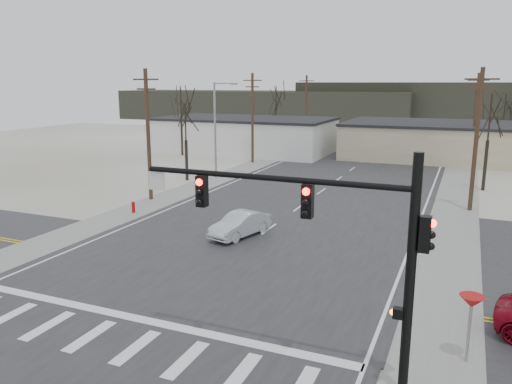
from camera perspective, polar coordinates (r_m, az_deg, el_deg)
ground at (r=24.31m, az=-5.58°, el=-9.32°), size 140.00×140.00×0.00m
main_road at (r=37.53m, az=5.41°, el=-1.45°), size 18.00×110.00×0.05m
cross_road at (r=24.31m, az=-5.58°, el=-9.28°), size 90.00×10.00×0.04m
sidewalk_left at (r=46.10m, az=-5.31°, el=1.17°), size 3.00×90.00×0.06m
sidewalk_right at (r=40.77m, az=21.97°, el=-1.18°), size 3.00×90.00×0.06m
traffic_signal_mast at (r=14.56m, az=9.95°, el=-4.99°), size 8.95×0.43×7.20m
fire_hydrant at (r=35.93m, az=-13.84°, el=-1.68°), size 0.24×0.24×0.87m
yield_sign at (r=17.69m, az=23.42°, el=-11.68°), size 0.80×0.80×2.35m
building_left_far at (r=65.90m, az=-1.23°, el=6.56°), size 22.30×12.30×4.50m
building_right_far at (r=64.14m, az=22.16°, el=5.40°), size 26.30×14.30×4.30m
upole_left_b at (r=39.07m, az=-12.23°, el=6.62°), size 2.20×0.30×10.00m
upole_left_c at (r=56.55m, az=-0.41°, el=8.61°), size 2.20×0.30×10.00m
upole_left_d at (r=75.29m, az=5.74°, el=9.50°), size 2.20×0.30×10.00m
upole_right_a at (r=37.96m, az=23.88°, el=5.68°), size 2.20×0.30×10.00m
upole_right_b at (r=59.89m, az=23.75°, el=7.79°), size 2.20×0.30×10.00m
streetlight_main at (r=47.25m, az=-4.49°, el=7.65°), size 2.40×0.25×9.00m
tree_left_near at (r=46.57m, az=-8.06°, el=7.68°), size 3.30×3.30×7.35m
tree_right_mid at (r=45.90m, az=25.15°, el=7.45°), size 3.74×3.74×8.33m
tree_left_far at (r=70.39m, az=2.30°, el=10.21°), size 3.96×3.96×8.82m
tree_right_far at (r=71.97m, az=26.54°, el=8.42°), size 3.52×3.52×7.84m
tree_left_mid at (r=63.11m, az=-8.58°, el=9.83°), size 3.96×3.96×8.82m
hill_left at (r=120.97m, az=0.69°, el=9.82°), size 70.00×18.00×7.00m
hill_center at (r=115.93m, az=25.35°, el=9.03°), size 80.00×18.00×9.00m
sedan_crossing at (r=29.61m, az=-1.83°, el=-3.72°), size 2.54×4.53×1.41m
car_far_a at (r=67.92m, az=17.76°, el=4.92°), size 3.72×5.66×1.53m
car_far_b at (r=68.89m, az=8.54°, el=5.47°), size 2.38×4.69×1.53m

